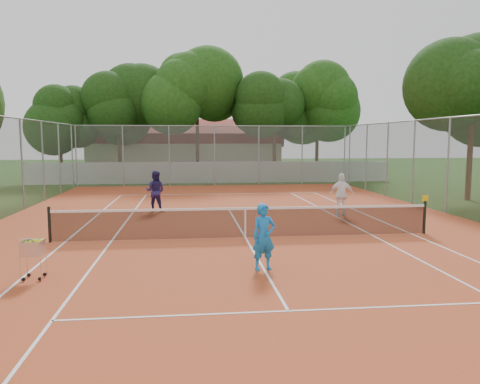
{
  "coord_description": "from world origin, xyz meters",
  "views": [
    {
      "loc": [
        -1.77,
        -14.39,
        3.11
      ],
      "look_at": [
        0.0,
        1.5,
        1.3
      ],
      "focal_mm": 35.0,
      "sensor_mm": 36.0,
      "label": 1
    }
  ],
  "objects": [
    {
      "name": "ground",
      "position": [
        0.0,
        0.0,
        0.0
      ],
      "size": [
        120.0,
        120.0,
        0.0
      ],
      "primitive_type": "plane",
      "color": "#193D10",
      "rests_on": "ground"
    },
    {
      "name": "court_pad",
      "position": [
        0.0,
        0.0,
        0.01
      ],
      "size": [
        18.0,
        34.0,
        0.02
      ],
      "primitive_type": "cube",
      "color": "#B14722",
      "rests_on": "ground"
    },
    {
      "name": "court_lines",
      "position": [
        0.0,
        0.0,
        0.02
      ],
      "size": [
        10.98,
        23.78,
        0.01
      ],
      "primitive_type": "cube",
      "color": "white",
      "rests_on": "court_pad"
    },
    {
      "name": "tennis_net",
      "position": [
        0.0,
        0.0,
        0.51
      ],
      "size": [
        11.88,
        0.1,
        0.98
      ],
      "primitive_type": "cube",
      "color": "black",
      "rests_on": "court_pad"
    },
    {
      "name": "perimeter_fence",
      "position": [
        0.0,
        0.0,
        2.0
      ],
      "size": [
        18.0,
        34.0,
        4.0
      ],
      "primitive_type": "cube",
      "color": "slate",
      "rests_on": "ground"
    },
    {
      "name": "boundary_wall",
      "position": [
        0.0,
        19.0,
        0.75
      ],
      "size": [
        26.0,
        0.3,
        1.5
      ],
      "primitive_type": "cube",
      "color": "silver",
      "rests_on": "ground"
    },
    {
      "name": "clubhouse",
      "position": [
        -2.0,
        29.0,
        2.2
      ],
      "size": [
        16.4,
        9.0,
        4.4
      ],
      "primitive_type": "cube",
      "color": "beige",
      "rests_on": "ground"
    },
    {
      "name": "tropical_trees",
      "position": [
        0.0,
        22.0,
        5.0
      ],
      "size": [
        29.0,
        19.0,
        10.0
      ],
      "primitive_type": "cube",
      "color": "black",
      "rests_on": "ground"
    },
    {
      "name": "player_near",
      "position": [
        -0.01,
        -3.67,
        0.81
      ],
      "size": [
        0.65,
        0.5,
        1.59
      ],
      "primitive_type": "imported",
      "rotation": [
        0.0,
        0.0,
        0.23
      ],
      "color": "blue",
      "rests_on": "court_pad"
    },
    {
      "name": "player_far_left",
      "position": [
        -3.18,
        5.8,
        0.89
      ],
      "size": [
        0.98,
        0.85,
        1.74
      ],
      "primitive_type": "imported",
      "rotation": [
        0.0,
        0.0,
        2.89
      ],
      "color": "#241C55",
      "rests_on": "court_pad"
    },
    {
      "name": "player_far_right",
      "position": [
        4.37,
        3.73,
        0.89
      ],
      "size": [
        1.08,
        0.61,
        1.73
      ],
      "primitive_type": "imported",
      "rotation": [
        0.0,
        0.0,
        2.94
      ],
      "color": "white",
      "rests_on": "court_pad"
    },
    {
      "name": "ball_hopper",
      "position": [
        -5.19,
        -3.86,
        0.5
      ],
      "size": [
        0.53,
        0.53,
        0.96
      ],
      "primitive_type": "cube",
      "rotation": [
        0.0,
        0.0,
        -0.17
      ],
      "color": "silver",
      "rests_on": "court_pad"
    }
  ]
}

